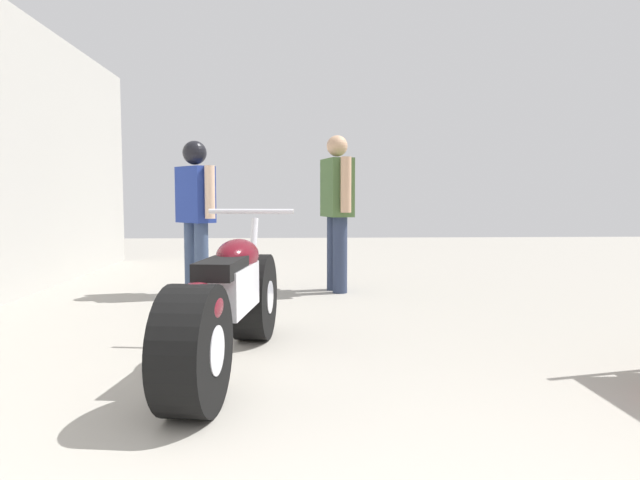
{
  "coord_description": "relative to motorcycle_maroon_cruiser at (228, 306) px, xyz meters",
  "views": [
    {
      "loc": [
        -0.19,
        -0.77,
        1.02
      ],
      "look_at": [
        0.05,
        4.04,
        0.66
      ],
      "focal_mm": 30.87,
      "sensor_mm": 36.0,
      "label": 1
    }
  ],
  "objects": [
    {
      "name": "mechanic_with_helmet",
      "position": [
        -0.65,
        2.65,
        0.59
      ],
      "size": [
        0.51,
        0.54,
        1.63
      ],
      "color": "#384766",
      "rests_on": "ground_plane"
    },
    {
      "name": "motorcycle_maroon_cruiser",
      "position": [
        0.0,
        0.0,
        0.0
      ],
      "size": [
        0.64,
        2.05,
        0.95
      ],
      "color": "black",
      "rests_on": "ground_plane"
    },
    {
      "name": "mechanic_in_blue",
      "position": [
        0.87,
        2.78,
        0.58
      ],
      "size": [
        0.35,
        0.69,
        1.71
      ],
      "color": "#2D3851",
      "rests_on": "ground_plane"
    },
    {
      "name": "ground_plane",
      "position": [
        0.58,
        1.54,
        -0.39
      ],
      "size": [
        19.17,
        19.17,
        0.0
      ],
      "primitive_type": "plane",
      "color": "#9E998E"
    }
  ]
}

